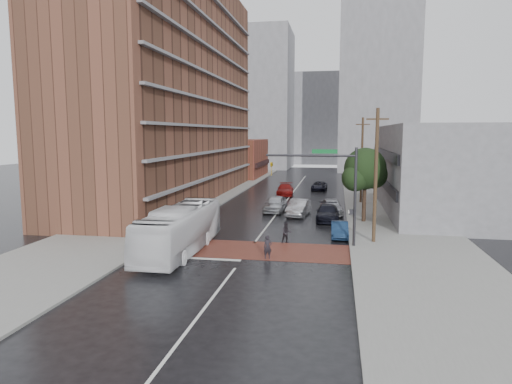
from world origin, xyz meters
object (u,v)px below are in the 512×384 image
at_px(car_travel_c, 285,190).
at_px(car_parked_near, 340,230).
at_px(car_parked_far, 331,206).
at_px(transit_bus, 180,229).
at_px(pedestrian_a, 268,247).
at_px(car_travel_b, 299,208).
at_px(pedestrian_b, 286,233).
at_px(car_travel_a, 275,204).
at_px(car_parked_mid, 328,213).
at_px(suv_travel, 319,186).

distance_m(car_travel_c, car_parked_near, 24.97).
bearing_deg(car_parked_far, transit_bus, -129.54).
relative_size(pedestrian_a, car_travel_b, 0.31).
bearing_deg(car_travel_c, car_parked_near, -77.52).
distance_m(car_travel_c, car_parked_far, 14.92).
height_order(pedestrian_b, car_parked_far, car_parked_far).
bearing_deg(car_parked_far, car_travel_a, 166.91).
bearing_deg(pedestrian_a, car_parked_mid, 52.04).
xyz_separation_m(pedestrian_a, car_travel_c, (-2.39, 31.04, -0.02)).
xyz_separation_m(car_travel_b, suv_travel, (1.20, 21.16, -0.20)).
xyz_separation_m(pedestrian_a, car_parked_near, (4.67, 7.08, -0.15)).
relative_size(car_travel_c, suv_travel, 1.15).
distance_m(pedestrian_a, car_parked_near, 8.48).
bearing_deg(car_parked_far, car_travel_c, 105.94).
bearing_deg(car_parked_near, car_travel_b, 112.72).
height_order(car_parked_near, car_parked_mid, car_parked_mid).
distance_m(car_travel_c, suv_travel, 7.48).
relative_size(transit_bus, car_travel_c, 2.24).
height_order(transit_bus, suv_travel, transit_bus).
distance_m(suv_travel, car_parked_near, 30.23).
bearing_deg(car_travel_c, pedestrian_b, -87.24).
bearing_deg(car_travel_a, car_parked_mid, -32.20).
bearing_deg(transit_bus, car_travel_c, 82.47).
distance_m(car_travel_a, car_parked_mid, 6.74).
distance_m(car_parked_near, car_parked_far, 10.45).
xyz_separation_m(transit_bus, pedestrian_b, (6.91, 3.90, -0.82)).
relative_size(car_travel_a, car_parked_mid, 0.98).
relative_size(transit_bus, pedestrian_b, 7.32).
xyz_separation_m(pedestrian_b, car_parked_far, (3.15, 13.10, 0.03)).
xyz_separation_m(transit_bus, car_parked_mid, (9.74, 13.54, -0.87)).
height_order(transit_bus, car_travel_c, transit_bus).
relative_size(suv_travel, car_parked_far, 0.93).
bearing_deg(car_travel_c, transit_bus, -100.99).
distance_m(pedestrian_b, car_travel_b, 11.63).
relative_size(pedestrian_b, suv_travel, 0.35).
bearing_deg(car_parked_near, suv_travel, 93.97).
height_order(car_travel_b, car_travel_c, car_travel_b).
bearing_deg(car_parked_far, car_parked_mid, -104.20).
xyz_separation_m(pedestrian_a, pedestrian_b, (0.74, 4.40, 0.02)).
height_order(pedestrian_b, car_travel_c, pedestrian_b).
bearing_deg(car_parked_near, car_travel_a, 120.04).
distance_m(pedestrian_b, car_parked_near, 4.76).
bearing_deg(transit_bus, suv_travel, 77.15).
distance_m(car_travel_c, car_parked_mid, 18.01).
relative_size(car_travel_a, suv_travel, 1.11).
xyz_separation_m(car_travel_a, car_travel_c, (-0.45, 13.11, -0.10)).
relative_size(pedestrian_a, car_travel_c, 0.30).
height_order(car_travel_b, car_parked_far, car_parked_far).
distance_m(pedestrian_a, car_travel_b, 16.04).
bearing_deg(car_travel_b, transit_bus, -107.05).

